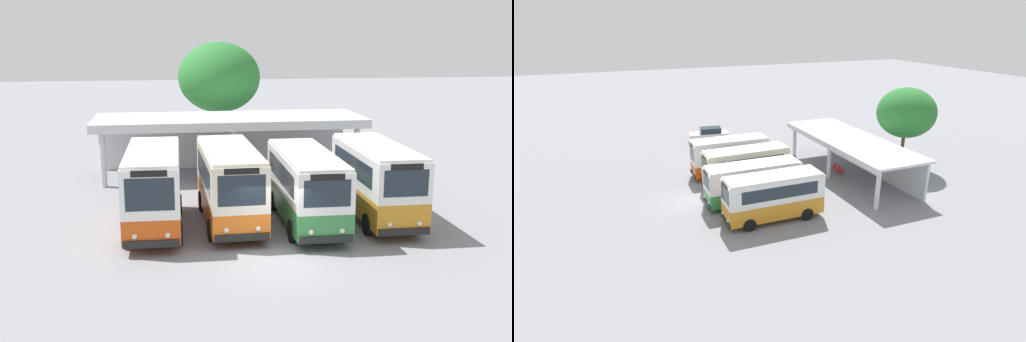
# 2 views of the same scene
# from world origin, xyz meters

# --- Properties ---
(ground_plane) EXTENTS (180.00, 180.00, 0.00)m
(ground_plane) POSITION_xyz_m (0.00, 0.00, 0.00)
(ground_plane) COLOR gray
(city_bus_nearest_orange) EXTENTS (2.39, 6.92, 3.38)m
(city_bus_nearest_orange) POSITION_xyz_m (-4.44, 4.40, 1.86)
(city_bus_nearest_orange) COLOR black
(city_bus_nearest_orange) RESTS_ON ground
(city_bus_second_in_row) EXTENTS (2.47, 7.21, 3.31)m
(city_bus_second_in_row) POSITION_xyz_m (-1.24, 4.80, 1.83)
(city_bus_second_in_row) COLOR black
(city_bus_second_in_row) RESTS_ON ground
(city_bus_middle_cream) EXTENTS (2.32, 7.41, 3.14)m
(city_bus_middle_cream) POSITION_xyz_m (1.96, 4.24, 1.74)
(city_bus_middle_cream) COLOR black
(city_bus_middle_cream) RESTS_ON ground
(city_bus_fourth_amber) EXTENTS (2.32, 7.03, 3.32)m
(city_bus_fourth_amber) POSITION_xyz_m (5.17, 4.52, 1.83)
(city_bus_fourth_amber) COLOR black
(city_bus_fourth_amber) RESTS_ON ground
(terminal_canopy) EXTENTS (15.21, 5.15, 3.40)m
(terminal_canopy) POSITION_xyz_m (-0.29, 14.87, 2.62)
(terminal_canopy) COLOR silver
(terminal_canopy) RESTS_ON ground
(waiting_chair_end_by_column) EXTENTS (0.45, 0.45, 0.86)m
(waiting_chair_end_by_column) POSITION_xyz_m (-1.33, 13.31, 0.52)
(waiting_chair_end_by_column) COLOR slate
(waiting_chair_end_by_column) RESTS_ON ground
(waiting_chair_second_from_end) EXTENTS (0.45, 0.45, 0.86)m
(waiting_chair_second_from_end) POSITION_xyz_m (-0.68, 13.36, 0.52)
(waiting_chair_second_from_end) COLOR slate
(waiting_chair_second_from_end) RESTS_ON ground
(waiting_chair_middle_seat) EXTENTS (0.45, 0.45, 0.86)m
(waiting_chair_middle_seat) POSITION_xyz_m (-0.02, 13.35, 0.52)
(waiting_chair_middle_seat) COLOR slate
(waiting_chair_middle_seat) RESTS_ON ground
(roadside_tree_behind_canopy) EXTENTS (5.38, 5.38, 7.50)m
(roadside_tree_behind_canopy) POSITION_xyz_m (-0.33, 20.15, 5.20)
(roadside_tree_behind_canopy) COLOR brown
(roadside_tree_behind_canopy) RESTS_ON ground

